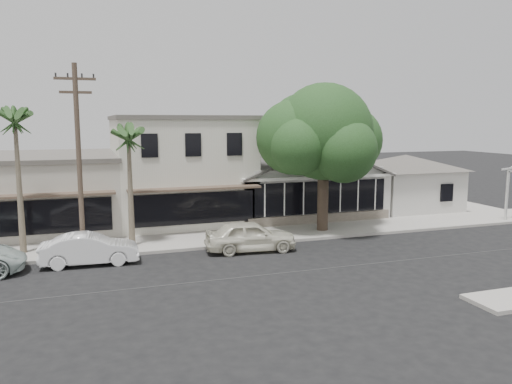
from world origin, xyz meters
name	(u,v)px	position (x,y,z in m)	size (l,w,h in m)	color
ground	(304,271)	(0.00, 0.00, 0.00)	(140.00, 140.00, 0.00)	black
sidewalk_north	(105,247)	(-8.00, 6.75, 0.07)	(90.00, 3.50, 0.15)	#9E9991
corner_shop	(296,177)	(5.00, 12.47, 2.62)	(10.40, 8.60, 5.10)	beige
side_cottage	(405,189)	(13.20, 11.50, 1.50)	(6.00, 6.00, 3.00)	beige
row_building_near	(178,170)	(-3.00, 13.50, 3.25)	(8.00, 10.00, 6.50)	silver
row_building_midnear	(30,193)	(-12.00, 13.50, 2.10)	(10.00, 10.00, 4.20)	beige
utility_pole	(79,157)	(-9.00, 5.20, 4.79)	(1.80, 0.24, 9.00)	brown
car_0	(250,236)	(-1.14, 3.91, 0.77)	(1.81, 4.50, 1.53)	silver
car_1	(90,249)	(-8.73, 4.03, 0.71)	(1.50, 4.29, 1.41)	white
shade_tree	(321,135)	(4.07, 6.84, 5.64)	(7.72, 6.98, 8.57)	#4B3A2D
palm_east	(128,137)	(-6.66, 6.36, 5.61)	(2.60, 2.60, 6.59)	#726651
palm_mid	(15,122)	(-11.74, 6.66, 6.37)	(2.82, 2.82, 7.40)	#726651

